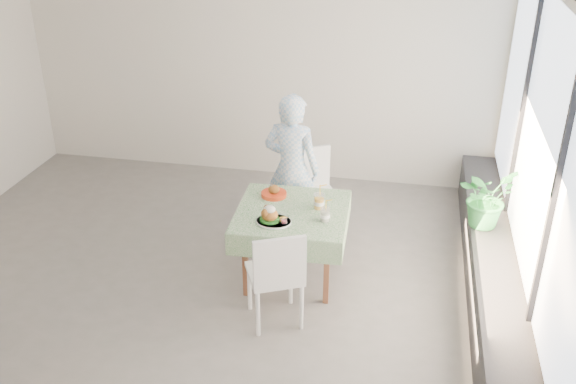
% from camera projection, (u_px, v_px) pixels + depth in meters
% --- Properties ---
extents(floor, '(6.00, 6.00, 0.00)m').
position_uv_depth(floor, '(201.00, 273.00, 6.45)').
color(floor, '#615F5C').
rests_on(floor, ground).
extents(wall_back, '(6.00, 0.02, 2.80)m').
position_uv_depth(wall_back, '(258.00, 69.00, 8.01)').
color(wall_back, silver).
rests_on(wall_back, ground).
extents(wall_front, '(6.00, 0.02, 2.80)m').
position_uv_depth(wall_front, '(46.00, 309.00, 3.63)').
color(wall_front, silver).
rests_on(wall_front, ground).
extents(wall_right, '(0.02, 5.00, 2.80)m').
position_uv_depth(wall_right, '(538.00, 172.00, 5.29)').
color(wall_right, silver).
rests_on(wall_right, ground).
extents(window_pane, '(0.01, 4.80, 2.18)m').
position_uv_depth(window_pane, '(539.00, 143.00, 5.18)').
color(window_pane, '#D1E0F9').
rests_on(window_pane, ground).
extents(window_ledge, '(0.40, 4.80, 0.50)m').
position_uv_depth(window_ledge, '(493.00, 284.00, 5.84)').
color(window_ledge, black).
rests_on(window_ledge, ground).
extents(cafe_table, '(1.08, 1.08, 0.74)m').
position_uv_depth(cafe_table, '(292.00, 236.00, 6.20)').
color(cafe_table, brown).
rests_on(cafe_table, ground).
extents(chair_far, '(0.62, 0.62, 0.98)m').
position_uv_depth(chair_far, '(314.00, 211.00, 6.98)').
color(chair_far, white).
rests_on(chair_far, ground).
extents(chair_near, '(0.60, 0.60, 0.95)m').
position_uv_depth(chair_near, '(275.00, 293.00, 5.65)').
color(chair_near, white).
rests_on(chair_near, ground).
extents(diner, '(0.65, 0.48, 1.65)m').
position_uv_depth(diner, '(292.00, 169.00, 6.71)').
color(diner, '#90BEE6').
rests_on(diner, ground).
extents(main_dish, '(0.33, 0.33, 0.17)m').
position_uv_depth(main_dish, '(272.00, 217.00, 5.84)').
color(main_dish, white).
rests_on(main_dish, cafe_table).
extents(juice_cup_orange, '(0.11, 0.11, 0.30)m').
position_uv_depth(juice_cup_orange, '(319.00, 202.00, 6.08)').
color(juice_cup_orange, white).
rests_on(juice_cup_orange, cafe_table).
extents(juice_cup_lemonade, '(0.09, 0.09, 0.26)m').
position_uv_depth(juice_cup_lemonade, '(325.00, 215.00, 5.86)').
color(juice_cup_lemonade, white).
rests_on(juice_cup_lemonade, cafe_table).
extents(second_dish, '(0.25, 0.25, 0.12)m').
position_uv_depth(second_dish, '(274.00, 193.00, 6.33)').
color(second_dish, '#BC3213').
rests_on(second_dish, cafe_table).
extents(potted_plant, '(0.71, 0.72, 0.60)m').
position_uv_depth(potted_plant, '(486.00, 197.00, 6.19)').
color(potted_plant, '#287839').
rests_on(potted_plant, window_ledge).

